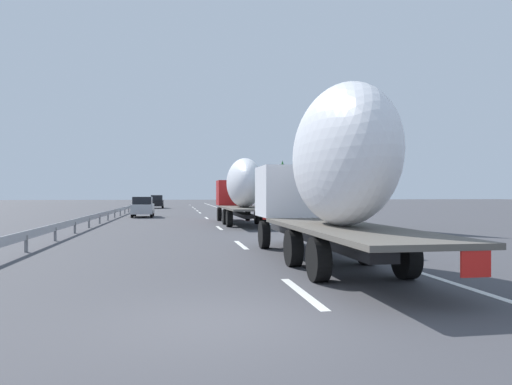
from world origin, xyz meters
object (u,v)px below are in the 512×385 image
(road_sign, at_px, (249,194))
(car_black_suv, at_px, (157,202))
(truck_lead, at_px, (242,188))
(car_silver_hatch, at_px, (143,207))
(truck_trailing, at_px, (329,171))

(road_sign, bearing_deg, car_black_suv, 24.85)
(road_sign, bearing_deg, truck_lead, 169.49)
(truck_lead, relative_size, car_silver_hatch, 2.99)
(car_silver_hatch, distance_m, road_sign, 11.64)
(truck_lead, height_order, car_silver_hatch, truck_lead)
(truck_lead, xyz_separation_m, car_silver_hatch, (11.63, 7.32, -1.55))
(car_silver_hatch, relative_size, road_sign, 1.43)
(truck_trailing, distance_m, car_silver_hatch, 31.18)
(car_black_suv, xyz_separation_m, road_sign, (-22.08, -10.23, 1.10))
(truck_trailing, relative_size, car_silver_hatch, 2.99)
(truck_lead, relative_size, car_black_suv, 2.82)
(truck_trailing, xyz_separation_m, car_silver_hatch, (30.26, 7.32, -1.79))
(car_black_suv, bearing_deg, car_silver_hatch, 179.60)
(car_black_suv, height_order, car_silver_hatch, car_black_suv)
(truck_trailing, relative_size, car_black_suv, 2.81)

